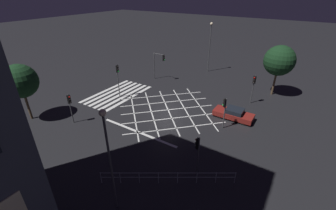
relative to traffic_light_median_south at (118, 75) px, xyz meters
name	(u,v)px	position (x,y,z in m)	size (l,w,h in m)	color
ground_plane	(168,110)	(-0.48, 7.39, -3.20)	(200.00, 200.00, 0.00)	black
road_markings	(134,101)	(-0.14, 2.37, -3.20)	(13.91, 17.85, 0.01)	silver
traffic_light_median_south	(118,75)	(0.00, 0.00, 0.00)	(0.36, 0.39, 4.50)	#424244
traffic_light_nw_main	(254,84)	(-7.63, 15.33, -0.54)	(0.39, 0.36, 3.72)	#424244
traffic_light_ne_cross	(198,148)	(7.01, 14.86, -0.83)	(0.36, 0.39, 3.32)	#424244
traffic_light_sw_cross	(159,61)	(-8.16, 0.88, -0.05)	(0.36, 2.09, 4.33)	#424244
traffic_light_se_cross	(70,103)	(7.57, 0.30, -0.79)	(0.36, 0.39, 3.37)	#424244
traffic_light_median_north	(224,107)	(-0.24, 14.31, -0.71)	(0.36, 0.39, 3.47)	#424244
street_lamp_east	(210,39)	(-16.19, 5.66, 2.36)	(0.47, 0.47, 8.24)	#424244
street_lamp_west	(108,149)	(12.82, 11.80, 1.69)	(0.42, 0.42, 7.53)	#424244
street_tree_near	(20,81)	(9.57, -4.54, 1.31)	(3.60, 3.60, 6.33)	brown
street_tree_far	(279,61)	(-12.06, 17.12, 1.58)	(3.94, 3.94, 6.76)	brown
waiting_car	(234,114)	(-2.79, 14.69, -2.62)	(1.76, 4.40, 1.24)	maroon
pedestrian_railing	(168,176)	(9.22, 13.61, -2.53)	(5.50, 8.54, 1.05)	#9EA0A5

